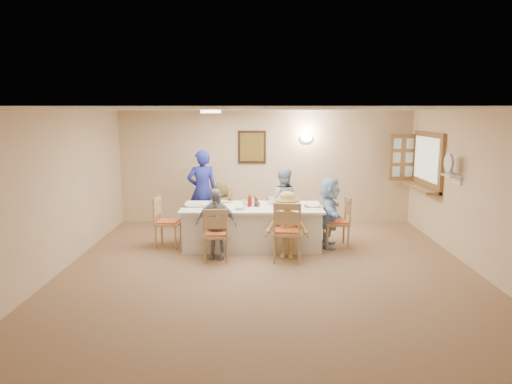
{
  "coord_description": "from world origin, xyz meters",
  "views": [
    {
      "loc": [
        -0.16,
        -6.64,
        2.46
      ],
      "look_at": [
        -0.2,
        1.4,
        1.05
      ],
      "focal_mm": 32.0,
      "sensor_mm": 36.0,
      "label": 1
    }
  ],
  "objects_px": {
    "chair_left_end": "(168,222)",
    "diner_right_end": "(329,212)",
    "dining_table": "(252,226)",
    "chair_back_left": "(223,212)",
    "caregiver": "(202,191)",
    "serving_hatch": "(428,161)",
    "chair_front_left": "(216,233)",
    "chair_back_right": "(282,214)",
    "chair_right_end": "(336,221)",
    "desk_fan": "(451,167)",
    "diner_front_left": "(216,224)",
    "diner_front_right": "(287,225)",
    "condiment_ketchup": "(250,200)",
    "diner_back_left": "(222,209)",
    "chair_front_right": "(287,231)",
    "diner_back_right": "(283,203)"
  },
  "relations": [
    {
      "from": "diner_right_end",
      "to": "chair_left_end",
      "type": "bearing_deg",
      "value": 97.98
    },
    {
      "from": "diner_front_left",
      "to": "chair_back_left",
      "type": "bearing_deg",
      "value": 97.7
    },
    {
      "from": "chair_front_right",
      "to": "diner_back_right",
      "type": "relative_size",
      "value": 0.74
    },
    {
      "from": "chair_front_left",
      "to": "condiment_ketchup",
      "type": "xyz_separation_m",
      "value": [
        0.56,
        0.8,
        0.42
      ]
    },
    {
      "from": "caregiver",
      "to": "diner_back_left",
      "type": "bearing_deg",
      "value": 119.79
    },
    {
      "from": "dining_table",
      "to": "chair_left_end",
      "type": "distance_m",
      "value": 1.55
    },
    {
      "from": "condiment_ketchup",
      "to": "chair_back_right",
      "type": "bearing_deg",
      "value": 51.37
    },
    {
      "from": "desk_fan",
      "to": "diner_front_right",
      "type": "relative_size",
      "value": 0.26
    },
    {
      "from": "chair_back_left",
      "to": "condiment_ketchup",
      "type": "height_order",
      "value": "condiment_ketchup"
    },
    {
      "from": "caregiver",
      "to": "chair_back_right",
      "type": "bearing_deg",
      "value": 154.06
    },
    {
      "from": "diner_back_right",
      "to": "chair_front_left",
      "type": "bearing_deg",
      "value": 58.82
    },
    {
      "from": "serving_hatch",
      "to": "desk_fan",
      "type": "bearing_deg",
      "value": -94.66
    },
    {
      "from": "chair_front_left",
      "to": "caregiver",
      "type": "bearing_deg",
      "value": -82.96
    },
    {
      "from": "diner_back_right",
      "to": "diner_front_right",
      "type": "xyz_separation_m",
      "value": [
        0.0,
        -1.36,
        -0.11
      ]
    },
    {
      "from": "serving_hatch",
      "to": "chair_front_right",
      "type": "height_order",
      "value": "serving_hatch"
    },
    {
      "from": "caregiver",
      "to": "diner_front_right",
      "type": "bearing_deg",
      "value": 118.07
    },
    {
      "from": "diner_back_left",
      "to": "diner_front_left",
      "type": "distance_m",
      "value": 1.36
    },
    {
      "from": "chair_back_right",
      "to": "chair_back_left",
      "type": "bearing_deg",
      "value": -172.49
    },
    {
      "from": "chair_back_left",
      "to": "caregiver",
      "type": "relative_size",
      "value": 0.55
    },
    {
      "from": "desk_fan",
      "to": "chair_front_right",
      "type": "xyz_separation_m",
      "value": [
        -2.77,
        -0.32,
        -1.04
      ]
    },
    {
      "from": "diner_back_right",
      "to": "diner_front_right",
      "type": "bearing_deg",
      "value": 97.85
    },
    {
      "from": "chair_back_left",
      "to": "diner_front_right",
      "type": "bearing_deg",
      "value": -54.68
    },
    {
      "from": "chair_back_right",
      "to": "serving_hatch",
      "type": "bearing_deg",
      "value": 8.87
    },
    {
      "from": "serving_hatch",
      "to": "chair_back_left",
      "type": "bearing_deg",
      "value": -179.04
    },
    {
      "from": "chair_left_end",
      "to": "diner_back_left",
      "type": "xyz_separation_m",
      "value": [
        0.95,
        0.68,
        0.1
      ]
    },
    {
      "from": "chair_front_right",
      "to": "diner_back_left",
      "type": "height_order",
      "value": "diner_back_left"
    },
    {
      "from": "desk_fan",
      "to": "diner_front_left",
      "type": "height_order",
      "value": "desk_fan"
    },
    {
      "from": "chair_left_end",
      "to": "diner_right_end",
      "type": "bearing_deg",
      "value": -84.68
    },
    {
      "from": "chair_front_left",
      "to": "diner_right_end",
      "type": "height_order",
      "value": "diner_right_end"
    },
    {
      "from": "caregiver",
      "to": "chair_back_left",
      "type": "bearing_deg",
      "value": 128.16
    },
    {
      "from": "chair_back_left",
      "to": "caregiver",
      "type": "xyz_separation_m",
      "value": [
        -0.45,
        0.35,
        0.38
      ]
    },
    {
      "from": "chair_front_left",
      "to": "condiment_ketchup",
      "type": "relative_size",
      "value": 3.86
    },
    {
      "from": "desk_fan",
      "to": "diner_front_left",
      "type": "relative_size",
      "value": 0.25
    },
    {
      "from": "chair_back_left",
      "to": "diner_back_left",
      "type": "bearing_deg",
      "value": -93.71
    },
    {
      "from": "chair_back_left",
      "to": "condiment_ketchup",
      "type": "xyz_separation_m",
      "value": [
        0.56,
        -0.8,
        0.41
      ]
    },
    {
      "from": "chair_left_end",
      "to": "chair_right_end",
      "type": "height_order",
      "value": "chair_right_end"
    },
    {
      "from": "serving_hatch",
      "to": "chair_front_left",
      "type": "xyz_separation_m",
      "value": [
        -4.08,
        -1.67,
        -1.04
      ]
    },
    {
      "from": "chair_back_right",
      "to": "chair_front_left",
      "type": "bearing_deg",
      "value": -119.36
    },
    {
      "from": "desk_fan",
      "to": "diner_right_end",
      "type": "relative_size",
      "value": 0.23
    },
    {
      "from": "chair_back_right",
      "to": "chair_left_end",
      "type": "height_order",
      "value": "chair_left_end"
    },
    {
      "from": "diner_front_right",
      "to": "diner_back_left",
      "type": "bearing_deg",
      "value": 136.05
    },
    {
      "from": "chair_left_end",
      "to": "diner_back_right",
      "type": "bearing_deg",
      "value": -67.13
    },
    {
      "from": "chair_back_right",
      "to": "diner_right_end",
      "type": "xyz_separation_m",
      "value": [
        0.82,
        -0.8,
        0.2
      ]
    },
    {
      "from": "desk_fan",
      "to": "chair_right_end",
      "type": "height_order",
      "value": "desk_fan"
    },
    {
      "from": "serving_hatch",
      "to": "chair_right_end",
      "type": "relative_size",
      "value": 1.57
    },
    {
      "from": "chair_back_right",
      "to": "desk_fan",
      "type": "bearing_deg",
      "value": -17.3
    },
    {
      "from": "chair_back_left",
      "to": "chair_left_end",
      "type": "xyz_separation_m",
      "value": [
        -0.95,
        -0.8,
        -0.0
      ]
    },
    {
      "from": "serving_hatch",
      "to": "chair_back_left",
      "type": "distance_m",
      "value": 4.21
    },
    {
      "from": "chair_right_end",
      "to": "diner_front_left",
      "type": "relative_size",
      "value": 0.79
    },
    {
      "from": "chair_back_right",
      "to": "dining_table",
      "type": "bearing_deg",
      "value": -119.36
    }
  ]
}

